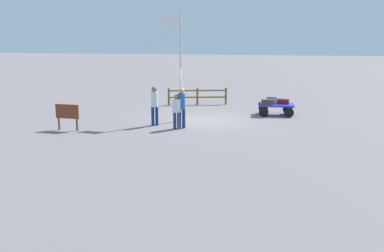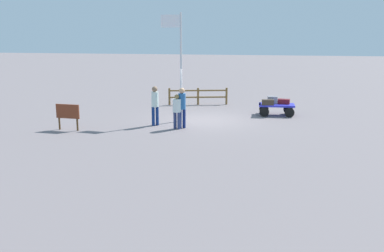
% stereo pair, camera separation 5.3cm
% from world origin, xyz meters
% --- Properties ---
extents(ground_plane, '(120.00, 120.00, 0.00)m').
position_xyz_m(ground_plane, '(0.00, 0.00, 0.00)').
color(ground_plane, slate).
extents(luggage_cart, '(1.83, 1.14, 0.58)m').
position_xyz_m(luggage_cart, '(-3.37, -1.91, 0.42)').
color(luggage_cart, '#3133D0').
rests_on(luggage_cart, ground).
extents(suitcase_tan, '(0.63, 0.38, 0.25)m').
position_xyz_m(suitcase_tan, '(-3.74, -2.05, 0.71)').
color(suitcase_tan, maroon).
rests_on(suitcase_tan, luggage_cart).
extents(suitcase_grey, '(0.52, 0.38, 0.38)m').
position_xyz_m(suitcase_grey, '(-3.16, -2.01, 0.78)').
color(suitcase_grey, gray).
rests_on(suitcase_grey, luggage_cart).
extents(suitcase_dark, '(0.61, 0.33, 0.27)m').
position_xyz_m(suitcase_dark, '(-2.94, -1.56, 0.72)').
color(suitcase_dark, '#3D3128').
rests_on(suitcase_dark, luggage_cart).
extents(worker_lead, '(0.46, 0.46, 1.54)m').
position_xyz_m(worker_lead, '(0.97, 2.11, 0.91)').
color(worker_lead, navy).
rests_on(worker_lead, ground).
extents(worker_trailing, '(0.45, 0.45, 1.81)m').
position_xyz_m(worker_trailing, '(0.78, 1.93, 1.06)').
color(worker_trailing, navy).
rests_on(worker_trailing, ground).
extents(worker_supervisor, '(0.45, 0.45, 1.81)m').
position_xyz_m(worker_supervisor, '(2.11, 1.59, 1.06)').
color(worker_supervisor, navy).
rests_on(worker_supervisor, ground).
extents(flagpole, '(1.01, 0.14, 5.09)m').
position_xyz_m(flagpole, '(1.25, 0.41, 3.05)').
color(flagpole, silver).
rests_on(flagpole, ground).
extents(signboard, '(1.10, 0.15, 1.14)m').
position_xyz_m(signboard, '(5.60, 3.19, 0.75)').
color(signboard, '#4C3319').
rests_on(signboard, ground).
extents(wooden_fence, '(3.40, 0.91, 0.99)m').
position_xyz_m(wooden_fence, '(1.13, -4.41, 0.57)').
color(wooden_fence, brown).
rests_on(wooden_fence, ground).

